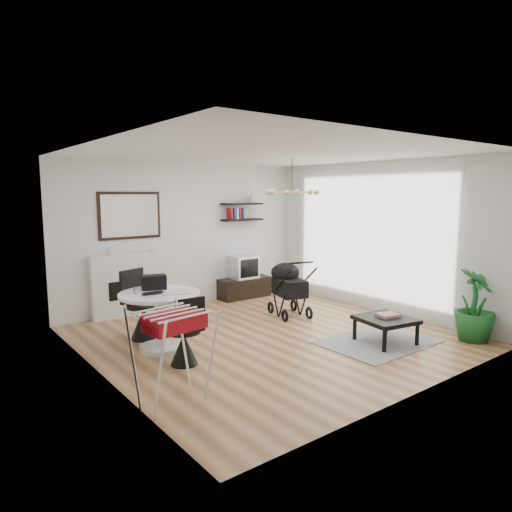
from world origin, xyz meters
TOP-DOWN VIEW (x-y plane):
  - floor at (0.00, 0.00)m, footprint 5.00×5.00m
  - ceiling at (0.00, 0.00)m, footprint 5.00×5.00m
  - wall_back at (0.00, 2.50)m, footprint 5.00×0.00m
  - wall_left at (-2.50, 0.00)m, footprint 0.00×5.00m
  - wall_right at (2.50, 0.00)m, footprint 0.00×5.00m
  - sheer_curtain at (2.40, 0.20)m, footprint 0.04×3.60m
  - fireplace at (-1.10, 2.42)m, footprint 1.50×0.17m
  - shelf_lower at (1.22, 2.37)m, footprint 0.90×0.25m
  - shelf_upper at (1.22, 2.37)m, footprint 0.90×0.25m
  - pendant_lamp at (0.70, 0.30)m, footprint 0.90×0.90m
  - tv_console at (1.22, 2.30)m, footprint 1.11×0.39m
  - crt_tv at (1.18, 2.29)m, footprint 0.53×0.46m
  - dining_table at (-1.55, 0.44)m, footprint 1.10×1.10m
  - laptop at (-1.67, 0.37)m, footprint 0.30×0.20m
  - black_bag at (-1.51, 0.69)m, footprint 0.38×0.29m
  - newspaper at (-1.38, 0.31)m, footprint 0.45×0.42m
  - drinking_glass at (-1.83, 0.58)m, footprint 0.05×0.05m
  - chair_far at (-1.54, 1.06)m, footprint 0.54×0.55m
  - chair_near at (-1.56, -0.25)m, footprint 0.42×0.43m
  - drying_rack at (-2.18, -1.15)m, footprint 0.73×0.69m
  - stroller at (1.04, 0.75)m, footprint 0.71×0.92m
  - rug at (1.08, -1.18)m, footprint 1.60×1.16m
  - coffee_table at (1.13, -1.25)m, footprint 0.82×0.82m
  - magazines at (1.19, -1.24)m, footprint 0.35×0.30m
  - potted_plant at (2.25, -1.96)m, footprint 0.73×0.73m

SIDE VIEW (x-z plane):
  - floor at x=0.00m, z-range 0.00..0.00m
  - rug at x=1.08m, z-range 0.00..0.01m
  - tv_console at x=1.22m, z-range 0.00..0.42m
  - chair_near at x=-1.56m, z-range -0.16..0.73m
  - chair_far at x=-1.54m, z-range -0.19..0.83m
  - coffee_table at x=1.13m, z-range 0.15..0.52m
  - magazines at x=1.19m, z-range 0.38..0.42m
  - stroller at x=1.04m, z-range -0.07..0.95m
  - drying_rack at x=-2.18m, z-range 0.03..1.01m
  - potted_plant at x=2.25m, z-range 0.00..1.04m
  - dining_table at x=-1.55m, z-range 0.13..0.93m
  - crt_tv at x=1.18m, z-range 0.42..0.88m
  - fireplace at x=-1.10m, z-range -0.39..1.77m
  - newspaper at x=-1.38m, z-range 0.80..0.81m
  - laptop at x=-1.67m, z-range 0.80..0.83m
  - drinking_glass at x=-1.83m, z-range 0.80..0.89m
  - black_bag at x=-1.51m, z-range 0.80..1.00m
  - wall_back at x=0.00m, z-range -1.15..3.85m
  - wall_left at x=-2.50m, z-range -1.15..3.85m
  - wall_right at x=2.50m, z-range -1.15..3.85m
  - sheer_curtain at x=2.40m, z-range 0.05..2.65m
  - shelf_lower at x=1.22m, z-range 1.58..1.62m
  - shelf_upper at x=1.22m, z-range 1.90..1.94m
  - pendant_lamp at x=0.70m, z-range 2.10..2.20m
  - ceiling at x=0.00m, z-range 2.70..2.70m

